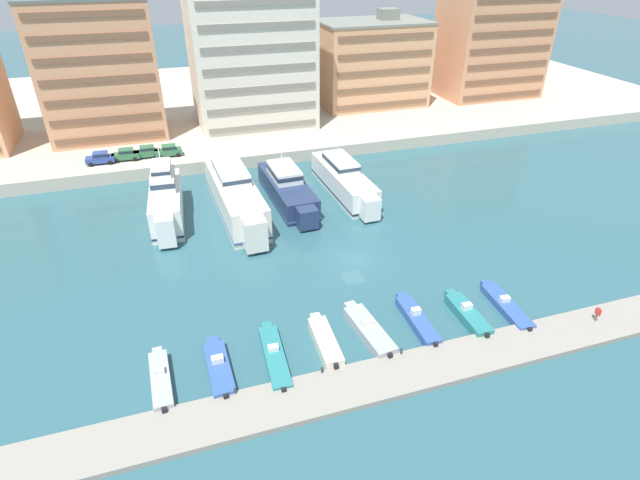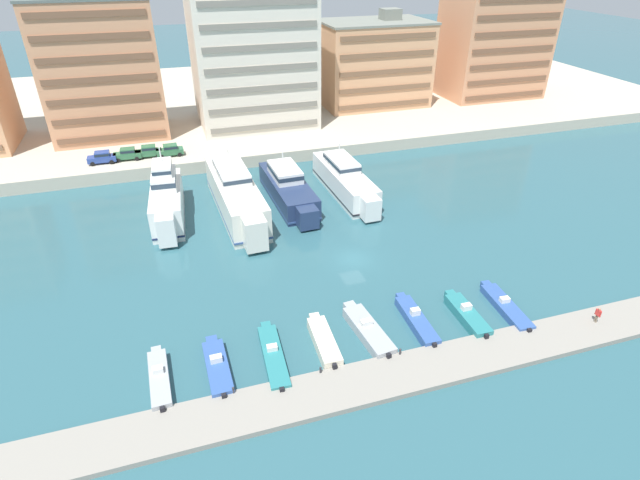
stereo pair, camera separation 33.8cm
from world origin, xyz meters
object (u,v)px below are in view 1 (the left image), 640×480
Objects in this scene: yacht_ivory_left at (235,195)px; motorboat_teal_mid_right at (467,314)px; yacht_white_far_left at (166,200)px; car_green_mid_left at (147,151)px; motorboat_cream_center_left at (325,341)px; motorboat_grey_center at (369,330)px; car_blue_far_left at (100,158)px; pedestrian_near_edge at (598,312)px; yacht_navy_mid_left at (287,189)px; car_green_center_left at (169,150)px; motorboat_blue_center_right at (417,320)px; yacht_white_center_left at (344,180)px; car_green_left at (126,154)px; motorboat_blue_left at (219,367)px; motorboat_teal_mid_left at (274,356)px; motorboat_grey_far_left at (161,380)px; motorboat_blue_right at (506,306)px.

motorboat_teal_mid_right is at bearing -58.81° from yacht_ivory_left.
car_green_mid_left is (-1.93, 18.11, 0.21)m from yacht_white_far_left.
motorboat_cream_center_left is 4.28m from motorboat_grey_center.
motorboat_grey_center is at bearing 175.44° from motorboat_teal_mid_right.
car_blue_far_left reaches higher than pedestrian_near_edge.
motorboat_teal_mid_right is at bearing -2.11° from motorboat_cream_center_left.
yacht_navy_mid_left is at bearing -34.58° from car_blue_far_left.
car_green_center_left is 2.56× the size of pedestrian_near_edge.
yacht_white_far_left reaches higher than pedestrian_near_edge.
motorboat_blue_center_right is at bearing -66.88° from car_green_center_left.
yacht_white_center_left is 36.34m from pedestrian_near_edge.
car_green_left is at bearing -175.77° from car_green_mid_left.
pedestrian_near_edge is (15.75, -5.27, 1.00)m from motorboat_blue_center_right.
yacht_navy_mid_left is 29.39m from motorboat_blue_center_right.
yacht_white_center_left is 4.58× the size of car_green_center_left.
yacht_navy_mid_left reaches higher than car_green_left.
car_blue_far_left is at bearing 103.44° from motorboat_blue_left.
motorboat_teal_mid_left is 46.99m from car_green_center_left.
yacht_white_far_left is at bearing 112.35° from motorboat_cream_center_left.
yacht_white_far_left reaches higher than motorboat_cream_center_left.
car_green_mid_left is (-26.22, 17.65, 0.95)m from yacht_white_center_left.
motorboat_blue_left is 1.76× the size of car_green_center_left.
motorboat_grey_center is 9.82m from motorboat_teal_mid_right.
car_green_center_left is at bearing 85.70° from yacht_white_far_left.
motorboat_teal_mid_left is at bearing 170.92° from pedestrian_near_edge.
yacht_white_center_left is 2.63× the size of motorboat_grey_far_left.
motorboat_grey_far_left reaches higher than motorboat_blue_right.
motorboat_teal_mid_right is 1.73× the size of car_green_mid_left.
car_green_center_left reaches higher than motorboat_blue_right.
motorboat_cream_center_left is 47.52m from car_green_center_left.
motorboat_blue_center_right is at bearing -96.56° from yacht_white_center_left.
car_green_mid_left is at bearing 4.23° from car_green_left.
motorboat_blue_right is 7.98m from pedestrian_near_edge.
yacht_ivory_left is at bearing 105.00° from motorboat_grey_center.
car_green_mid_left reaches higher than motorboat_cream_center_left.
car_green_mid_left is at bearing 170.99° from car_green_center_left.
motorboat_blue_center_right is (23.19, 0.44, -0.03)m from motorboat_grey_far_left.
motorboat_blue_center_right is (12.29, -27.59, -2.02)m from yacht_ivory_left.
motorboat_grey_center is at bearing 3.36° from motorboat_teal_mid_left.
motorboat_teal_mid_right reaches higher than motorboat_blue_center_right.
motorboat_grey_far_left is 1.76× the size of car_blue_far_left.
motorboat_teal_mid_right is at bearing 157.63° from pedestrian_near_edge.
motorboat_grey_center reaches higher than motorboat_blue_right.
car_green_center_left is at bearing 97.15° from motorboat_teal_mid_left.
yacht_ivory_left is (8.67, -0.82, -0.23)m from yacht_white_far_left.
yacht_white_far_left is at bearing -74.32° from car_green_left.
motorboat_teal_mid_right is (17.19, -28.40, -1.98)m from yacht_ivory_left.
yacht_white_center_left is 34.08m from motorboat_teal_mid_left.
motorboat_cream_center_left is at bearing -113.19° from yacht_white_center_left.
motorboat_cream_center_left is at bearing 178.62° from motorboat_blue_right.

